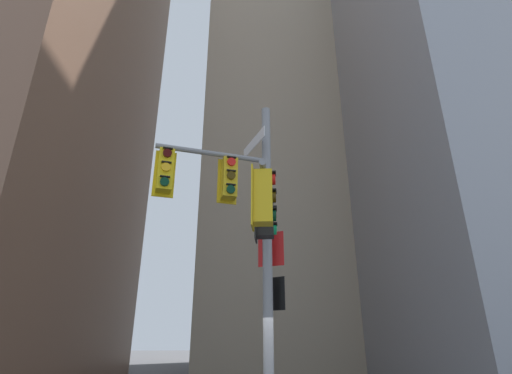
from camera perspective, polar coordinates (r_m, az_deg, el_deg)
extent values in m
cube|color=#9399A3|center=(30.05, 28.98, 18.22)|extent=(14.03, 14.03, 40.18)
cube|color=tan|center=(38.15, 4.12, 12.75)|extent=(13.84, 13.84, 47.34)
cylinder|color=gray|center=(8.73, 1.74, -10.13)|extent=(0.22, 0.22, 7.74)
cylinder|color=gray|center=(9.16, -6.48, 5.03)|extent=(2.65, 0.83, 0.12)
cylinder|color=gray|center=(7.93, 1.36, 0.11)|extent=(0.38, 2.38, 0.12)
cube|color=gold|center=(9.16, -4.39, 0.84)|extent=(0.47, 0.15, 1.14)
cube|color=gold|center=(8.99, -4.10, 1.28)|extent=(0.42, 0.42, 1.00)
cylinder|color=red|center=(8.96, -3.73, 3.82)|extent=(0.21, 0.11, 0.20)
cube|color=black|center=(9.00, -3.70, 4.52)|extent=(0.23, 0.13, 0.02)
cylinder|color=#3C2C06|center=(8.81, -3.79, 1.76)|extent=(0.21, 0.11, 0.20)
cube|color=black|center=(8.86, -3.76, 2.49)|extent=(0.23, 0.13, 0.02)
cylinder|color=#06311C|center=(8.68, -3.84, -0.36)|extent=(0.21, 0.11, 0.20)
cube|color=black|center=(8.72, -3.81, 0.39)|extent=(0.23, 0.13, 0.02)
cube|color=yellow|center=(8.97, -13.69, 1.94)|extent=(0.47, 0.15, 1.14)
cube|color=yellow|center=(8.79, -13.58, 2.41)|extent=(0.42, 0.42, 1.00)
cylinder|color=#360605|center=(8.76, -13.26, 5.02)|extent=(0.21, 0.11, 0.20)
cube|color=black|center=(8.81, -13.19, 5.73)|extent=(0.23, 0.13, 0.02)
cylinder|color=yellow|center=(8.61, -13.46, 2.93)|extent=(0.21, 0.11, 0.20)
cube|color=black|center=(8.65, -13.39, 3.67)|extent=(0.23, 0.13, 0.02)
cylinder|color=#06311C|center=(8.47, -13.67, 0.78)|extent=(0.21, 0.11, 0.20)
cube|color=black|center=(8.51, -13.59, 1.54)|extent=(0.23, 0.13, 0.02)
cube|color=black|center=(7.74, -0.01, -4.05)|extent=(0.08, 0.48, 1.14)
cube|color=black|center=(7.73, 1.40, -4.02)|extent=(0.38, 0.38, 1.00)
cylinder|color=#360605|center=(7.84, 2.83, -1.55)|extent=(0.08, 0.21, 0.20)
cube|color=black|center=(7.88, 2.86, -0.73)|extent=(0.10, 0.23, 0.02)
cylinder|color=#3C2C06|center=(7.72, 2.88, -3.99)|extent=(0.08, 0.21, 0.20)
cube|color=black|center=(7.76, 2.91, -3.15)|extent=(0.10, 0.23, 0.02)
cylinder|color=#19C672|center=(7.62, 2.93, -6.50)|extent=(0.08, 0.21, 0.20)
cube|color=black|center=(7.66, 2.96, -5.63)|extent=(0.10, 0.23, 0.02)
cube|color=gold|center=(6.84, -0.50, -1.63)|extent=(0.08, 0.48, 1.14)
cube|color=gold|center=(6.83, 1.09, -1.60)|extent=(0.38, 0.38, 1.00)
cylinder|color=red|center=(6.95, 2.71, 1.15)|extent=(0.08, 0.21, 0.20)
cube|color=black|center=(7.00, 2.75, 2.05)|extent=(0.10, 0.23, 0.02)
cylinder|color=#3C2C06|center=(6.82, 2.77, -1.56)|extent=(0.08, 0.21, 0.20)
cube|color=black|center=(6.86, 2.80, -0.62)|extent=(0.10, 0.23, 0.02)
cylinder|color=#06311C|center=(6.71, 2.82, -4.37)|extent=(0.08, 0.21, 0.20)
cube|color=black|center=(6.75, 2.85, -3.40)|extent=(0.10, 0.23, 0.02)
cube|color=white|center=(9.56, -0.38, 6.62)|extent=(0.48, 1.29, 0.28)
cube|color=#19479E|center=(9.56, -0.38, 6.62)|extent=(0.46, 1.25, 0.24)
cube|color=red|center=(8.96, 2.26, -9.35)|extent=(0.58, 0.30, 0.80)
cube|color=white|center=(8.96, 2.26, -9.35)|extent=(0.54, 0.28, 0.76)
cube|color=black|center=(8.78, 2.69, -15.82)|extent=(0.46, 0.41, 0.72)
cube|color=white|center=(8.78, 2.69, -15.82)|extent=(0.43, 0.38, 0.68)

